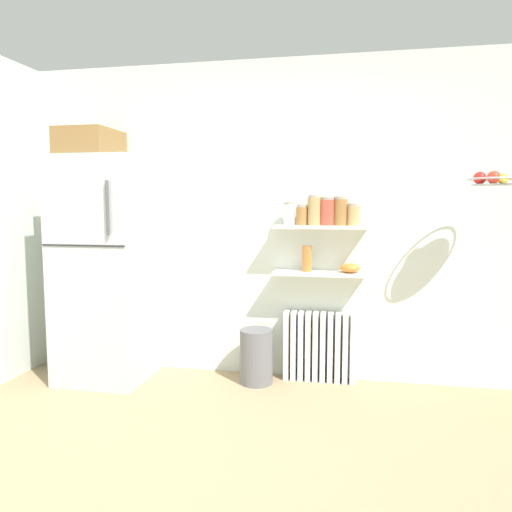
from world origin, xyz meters
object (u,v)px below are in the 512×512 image
at_px(refrigerator, 105,263).
at_px(storage_jar_0, 289,214).
at_px(storage_jar_3, 327,212).
at_px(trash_bin, 256,356).
at_px(storage_jar_1, 302,215).
at_px(shelf_bowl, 350,268).
at_px(hanging_fruit_basket, 493,180).
at_px(storage_jar_2, 315,210).
at_px(storage_jar_5, 353,215).
at_px(radiator, 319,347).
at_px(vase, 307,259).
at_px(storage_jar_4, 340,211).

bearing_deg(refrigerator, storage_jar_0, 8.50).
height_order(refrigerator, storage_jar_3, refrigerator).
bearing_deg(trash_bin, storage_jar_1, 19.69).
relative_size(shelf_bowl, hanging_fruit_basket, 0.47).
xyz_separation_m(refrigerator, shelf_bowl, (1.97, 0.22, -0.02)).
relative_size(refrigerator, storage_jar_2, 8.64).
bearing_deg(hanging_fruit_basket, trash_bin, 175.45).
distance_m(storage_jar_1, storage_jar_5, 0.40).
distance_m(storage_jar_0, hanging_fruit_basket, 1.47).
height_order(radiator, vase, vase).
bearing_deg(hanging_fruit_basket, storage_jar_4, 166.05).
relative_size(radiator, vase, 2.82).
height_order(storage_jar_5, shelf_bowl, storage_jar_5).
bearing_deg(trash_bin, storage_jar_2, 15.49).
distance_m(storage_jar_0, vase, 0.39).
xyz_separation_m(storage_jar_0, storage_jar_4, (0.40, 0.00, 0.02)).
height_order(storage_jar_2, storage_jar_4, storage_jar_2).
bearing_deg(storage_jar_2, vase, -180.00).
bearing_deg(storage_jar_0, storage_jar_1, 0.00).
distance_m(storage_jar_5, vase, 0.50).
bearing_deg(storage_jar_0, vase, 0.00).
height_order(shelf_bowl, trash_bin, shelf_bowl).
bearing_deg(hanging_fruit_basket, storage_jar_2, 168.25).
distance_m(storage_jar_4, storage_jar_5, 0.10).
bearing_deg(vase, shelf_bowl, 0.00).
bearing_deg(storage_jar_5, storage_jar_2, 180.00).
bearing_deg(storage_jar_1, storage_jar_2, 0.00).
height_order(storage_jar_3, shelf_bowl, storage_jar_3).
bearing_deg(storage_jar_2, radiator, 30.97).
xyz_separation_m(storage_jar_0, vase, (0.14, 0.00, -0.36)).
bearing_deg(storage_jar_5, refrigerator, -173.62).
height_order(refrigerator, storage_jar_5, refrigerator).
xyz_separation_m(storage_jar_1, vase, (0.04, 0.00, -0.35)).
height_order(radiator, hanging_fruit_basket, hanging_fruit_basket).
relative_size(storage_jar_0, storage_jar_3, 0.83).
bearing_deg(refrigerator, shelf_bowl, 6.43).
bearing_deg(storage_jar_0, hanging_fruit_basket, -10.15).
bearing_deg(storage_jar_3, storage_jar_5, 0.00).
bearing_deg(storage_jar_1, storage_jar_0, -180.00).
xyz_separation_m(radiator, hanging_fruit_basket, (1.18, -0.29, 1.32)).
relative_size(storage_jar_2, hanging_fruit_basket, 0.68).
height_order(vase, shelf_bowl, vase).
xyz_separation_m(storage_jar_3, vase, (-0.16, 0.00, -0.38)).
height_order(refrigerator, storage_jar_2, refrigerator).
bearing_deg(hanging_fruit_basket, radiator, 166.38).
bearing_deg(storage_jar_5, trash_bin, -170.61).
bearing_deg(hanging_fruit_basket, storage_jar_1, 169.11).
distance_m(storage_jar_2, trash_bin, 1.26).
bearing_deg(shelf_bowl, storage_jar_5, 0.00).
height_order(storage_jar_0, storage_jar_1, storage_jar_0).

